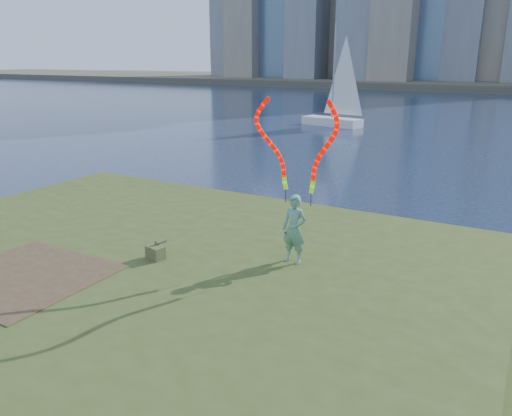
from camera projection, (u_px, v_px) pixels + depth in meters
The scene contains 7 objects.
ground at pixel (198, 277), 12.45m from camera, with size 320.00×320.00×0.00m, color #18253E.
grassy_knoll at pixel (133, 303), 10.44m from camera, with size 20.00×18.00×0.80m.
dirt_patch at pixel (24, 276), 10.58m from camera, with size 3.20×3.00×0.02m, color #47331E.
far_shore at pixel (503, 84), 91.42m from camera, with size 320.00×40.00×1.20m, color #4B4637.
woman_with_ribbons at pixel (296, 201), 10.97m from camera, with size 2.03×0.41×3.96m.
canvas_bag at pixel (156, 252), 11.50m from camera, with size 0.47×0.53×0.40m.
sailboat at pixel (335, 109), 39.55m from camera, with size 5.26×2.62×7.91m.
Camera 1 is at (6.89, -9.22, 5.26)m, focal length 35.00 mm.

